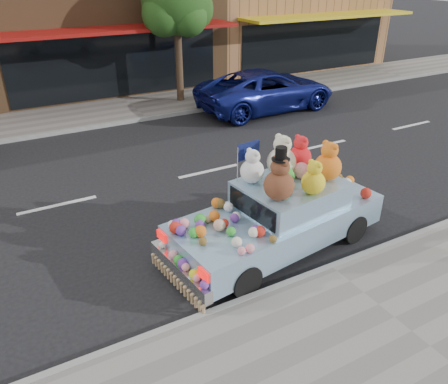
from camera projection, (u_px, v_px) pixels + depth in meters
ground at (209, 171)px, 11.98m from camera, size 120.00×120.00×0.00m
near_sidewalk at (394, 320)px, 6.90m from camera, size 60.00×3.00×0.12m
far_sidewalk at (134, 108)px, 17.01m from camera, size 60.00×3.00×0.12m
near_kerb at (331, 268)px, 8.06m from camera, size 60.00×0.12×0.13m
far_kerb at (147, 119)px, 15.84m from camera, size 60.00×0.12×0.13m
street_tree at (177, 5)px, 16.22m from camera, size 3.00×2.70×5.22m
car_blue at (267, 90)px, 16.73m from camera, size 5.56×2.71×1.52m
art_car at (279, 210)px, 8.46m from camera, size 4.67×2.30×2.34m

